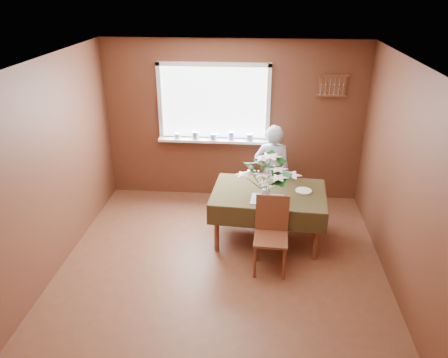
# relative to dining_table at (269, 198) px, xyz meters

# --- Properties ---
(floor) EXTENTS (4.50, 4.50, 0.00)m
(floor) POSITION_rel_dining_table_xyz_m (-0.56, -0.92, -0.63)
(floor) COLOR brown
(floor) RESTS_ON ground
(ceiling) EXTENTS (4.50, 4.50, 0.00)m
(ceiling) POSITION_rel_dining_table_xyz_m (-0.56, -0.92, 1.87)
(ceiling) COLOR white
(ceiling) RESTS_ON wall_back
(wall_back) EXTENTS (4.00, 0.00, 4.00)m
(wall_back) POSITION_rel_dining_table_xyz_m (-0.56, 1.33, 0.62)
(wall_back) COLOR brown
(wall_back) RESTS_ON floor
(wall_front) EXTENTS (4.00, 0.00, 4.00)m
(wall_front) POSITION_rel_dining_table_xyz_m (-0.56, -3.17, 0.62)
(wall_front) COLOR brown
(wall_front) RESTS_ON floor
(wall_left) EXTENTS (0.00, 4.50, 4.50)m
(wall_left) POSITION_rel_dining_table_xyz_m (-2.56, -0.92, 0.62)
(wall_left) COLOR brown
(wall_left) RESTS_ON floor
(wall_right) EXTENTS (0.00, 4.50, 4.50)m
(wall_right) POSITION_rel_dining_table_xyz_m (1.44, -0.92, 0.62)
(wall_right) COLOR brown
(wall_right) RESTS_ON floor
(window_assembly) EXTENTS (1.72, 0.20, 1.22)m
(window_assembly) POSITION_rel_dining_table_xyz_m (-0.86, 1.28, 0.72)
(window_assembly) COLOR white
(window_assembly) RESTS_ON wall_back
(spoon_rack) EXTENTS (0.44, 0.05, 0.33)m
(spoon_rack) POSITION_rel_dining_table_xyz_m (0.89, 1.30, 1.22)
(spoon_rack) COLOR brown
(spoon_rack) RESTS_ON wall_back
(dining_table) EXTENTS (1.55, 1.12, 0.73)m
(dining_table) POSITION_rel_dining_table_xyz_m (0.00, 0.00, 0.00)
(dining_table) COLOR brown
(dining_table) RESTS_ON floor
(chair_far) EXTENTS (0.46, 0.46, 0.89)m
(chair_far) POSITION_rel_dining_table_xyz_m (0.05, 0.80, -0.15)
(chair_far) COLOR brown
(chair_far) RESTS_ON floor
(chair_near) EXTENTS (0.42, 0.42, 0.94)m
(chair_near) POSITION_rel_dining_table_xyz_m (0.03, -0.64, -0.12)
(chair_near) COLOR brown
(chair_near) RESTS_ON floor
(seated_woman) EXTENTS (0.52, 0.34, 1.42)m
(seated_woman) POSITION_rel_dining_table_xyz_m (0.05, 0.68, 0.08)
(seated_woman) COLOR white
(seated_woman) RESTS_ON floor
(flower_bouquet) EXTENTS (0.62, 0.62, 0.53)m
(flower_bouquet) POSITION_rel_dining_table_xyz_m (-0.05, -0.23, 0.43)
(flower_bouquet) COLOR white
(flower_bouquet) RESTS_ON dining_table
(side_plate) EXTENTS (0.26, 0.26, 0.01)m
(side_plate) POSITION_rel_dining_table_xyz_m (0.45, 0.05, 0.09)
(side_plate) COLOR white
(side_plate) RESTS_ON dining_table
(table_knife) EXTENTS (0.08, 0.22, 0.00)m
(table_knife) POSITION_rel_dining_table_xyz_m (0.18, -0.20, 0.10)
(table_knife) COLOR silver
(table_knife) RESTS_ON dining_table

